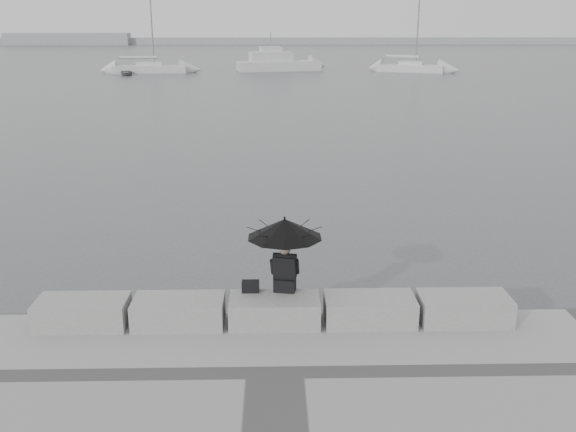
{
  "coord_description": "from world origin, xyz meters",
  "views": [
    {
      "loc": [
        0.0,
        -10.87,
        5.7
      ],
      "look_at": [
        0.32,
        3.0,
        1.46
      ],
      "focal_mm": 40.0,
      "sensor_mm": 36.0,
      "label": 1
    }
  ],
  "objects_px": {
    "dinghy": "(126,73)",
    "seated_person": "(285,236)",
    "sailboat_right": "(411,67)",
    "motor_cruiser": "(279,63)",
    "sailboat_left": "(150,68)"
  },
  "relations": [
    {
      "from": "seated_person",
      "to": "motor_cruiser",
      "type": "distance_m",
      "value": 66.76
    },
    {
      "from": "sailboat_right",
      "to": "motor_cruiser",
      "type": "bearing_deg",
      "value": -162.84
    },
    {
      "from": "sailboat_left",
      "to": "dinghy",
      "type": "relative_size",
      "value": 4.35
    },
    {
      "from": "seated_person",
      "to": "sailboat_left",
      "type": "distance_m",
      "value": 65.45
    },
    {
      "from": "sailboat_right",
      "to": "dinghy",
      "type": "distance_m",
      "value": 32.18
    },
    {
      "from": "motor_cruiser",
      "to": "sailboat_right",
      "type": "bearing_deg",
      "value": -22.04
    },
    {
      "from": "dinghy",
      "to": "seated_person",
      "type": "bearing_deg",
      "value": -90.4
    },
    {
      "from": "dinghy",
      "to": "motor_cruiser",
      "type": "bearing_deg",
      "value": 3.93
    },
    {
      "from": "sailboat_right",
      "to": "dinghy",
      "type": "height_order",
      "value": "sailboat_right"
    },
    {
      "from": "seated_person",
      "to": "sailboat_right",
      "type": "relative_size",
      "value": 0.11
    },
    {
      "from": "sailboat_left",
      "to": "sailboat_right",
      "type": "distance_m",
      "value": 29.98
    },
    {
      "from": "seated_person",
      "to": "sailboat_right",
      "type": "bearing_deg",
      "value": 87.91
    },
    {
      "from": "motor_cruiser",
      "to": "seated_person",
      "type": "bearing_deg",
      "value": -104.38
    },
    {
      "from": "sailboat_left",
      "to": "motor_cruiser",
      "type": "relative_size",
      "value": 1.28
    },
    {
      "from": "sailboat_left",
      "to": "dinghy",
      "type": "xyz_separation_m",
      "value": [
        -2.0,
        -2.94,
        -0.27
      ]
    }
  ]
}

